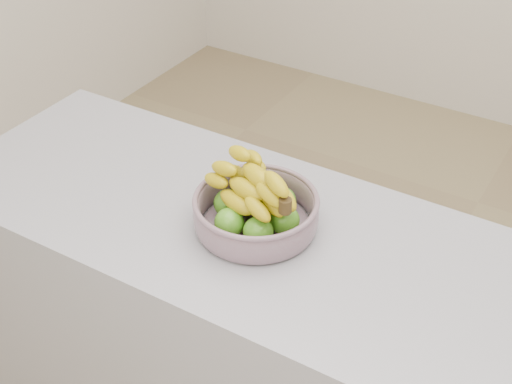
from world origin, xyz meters
The scene contains 1 object.
fruit_bowl centered at (-0.19, -0.39, 0.95)m, with size 0.29×0.29×0.17m.
Camera 1 is at (0.47, -1.49, 1.93)m, focal length 50.00 mm.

